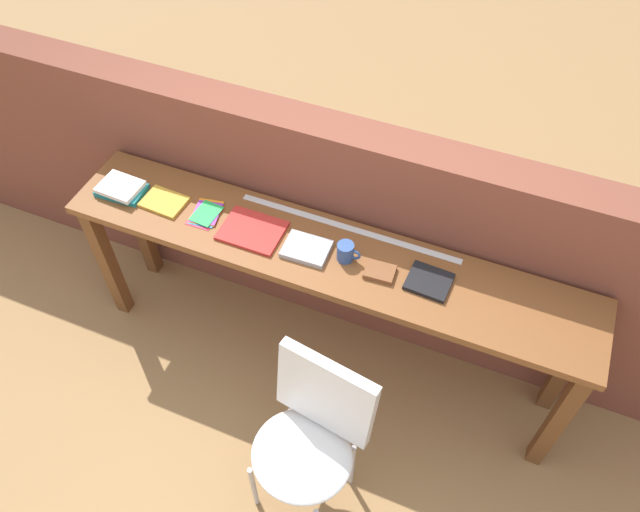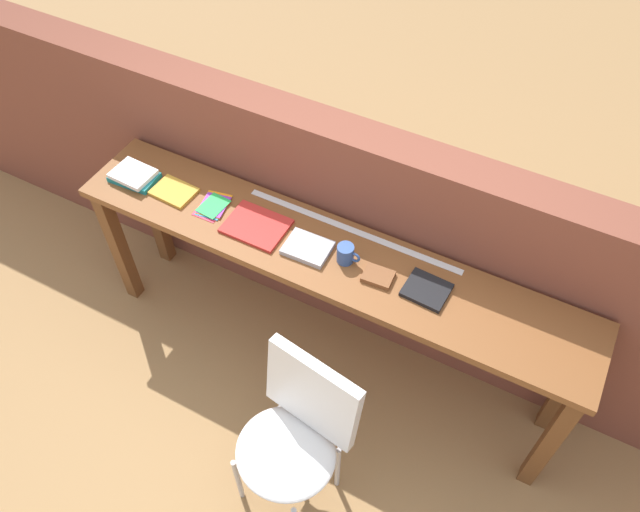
% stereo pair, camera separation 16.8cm
% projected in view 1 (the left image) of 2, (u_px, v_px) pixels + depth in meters
% --- Properties ---
extents(ground_plane, '(40.00, 40.00, 0.00)m').
position_uv_depth(ground_plane, '(302.00, 397.00, 3.30)').
color(ground_plane, '#9E7547').
extents(brick_wall_back, '(6.00, 0.20, 1.31)m').
position_uv_depth(brick_wall_back, '(349.00, 232.00, 3.17)').
color(brick_wall_back, brown).
rests_on(brick_wall_back, ground).
extents(sideboard, '(2.50, 0.44, 0.88)m').
position_uv_depth(sideboard, '(324.00, 270.00, 2.91)').
color(sideboard, brown).
rests_on(sideboard, ground).
extents(chair_white_moulded, '(0.50, 0.52, 0.89)m').
position_uv_depth(chair_white_moulded, '(310.00, 435.00, 2.62)').
color(chair_white_moulded, white).
rests_on(chair_white_moulded, ground).
extents(book_stack_leftmost, '(0.24, 0.17, 0.05)m').
position_uv_depth(book_stack_leftmost, '(121.00, 189.00, 3.02)').
color(book_stack_leftmost, '#19757A').
rests_on(book_stack_leftmost, sideboard).
extents(magazine_cycling, '(0.21, 0.16, 0.02)m').
position_uv_depth(magazine_cycling, '(164.00, 202.00, 2.98)').
color(magazine_cycling, gold).
rests_on(magazine_cycling, sideboard).
extents(pamphlet_pile_colourful, '(0.15, 0.19, 0.01)m').
position_uv_depth(pamphlet_pile_colourful, '(206.00, 213.00, 2.94)').
color(pamphlet_pile_colourful, '#E5334C').
rests_on(pamphlet_pile_colourful, sideboard).
extents(book_open_centre, '(0.28, 0.22, 0.02)m').
position_uv_depth(book_open_centre, '(252.00, 231.00, 2.87)').
color(book_open_centre, red).
rests_on(book_open_centre, sideboard).
extents(book_grey_hardcover, '(0.21, 0.16, 0.03)m').
position_uv_depth(book_grey_hardcover, '(306.00, 249.00, 2.79)').
color(book_grey_hardcover, '#9E9EA3').
rests_on(book_grey_hardcover, sideboard).
extents(mug, '(0.11, 0.08, 0.09)m').
position_uv_depth(mug, '(346.00, 252.00, 2.74)').
color(mug, '#2D4C8C').
rests_on(mug, sideboard).
extents(leather_journal_brown, '(0.14, 0.11, 0.02)m').
position_uv_depth(leather_journal_brown, '(380.00, 272.00, 2.71)').
color(leather_journal_brown, brown).
rests_on(leather_journal_brown, sideboard).
extents(book_repair_rightmost, '(0.19, 0.17, 0.02)m').
position_uv_depth(book_repair_rightmost, '(429.00, 281.00, 2.68)').
color(book_repair_rightmost, black).
rests_on(book_repair_rightmost, sideboard).
extents(ruler_metal_back_edge, '(1.08, 0.03, 0.00)m').
position_uv_depth(ruler_metal_back_edge, '(348.00, 228.00, 2.89)').
color(ruler_metal_back_edge, silver).
rests_on(ruler_metal_back_edge, sideboard).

